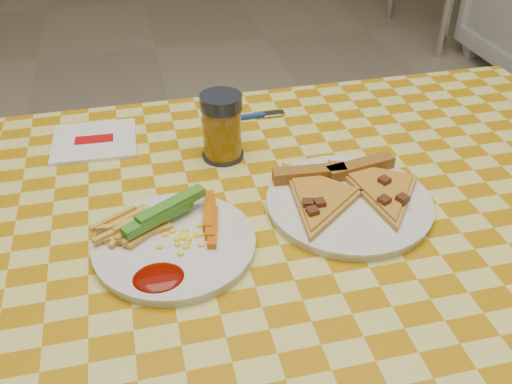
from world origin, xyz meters
TOP-DOWN VIEW (x-y plane):
  - table at (0.00, 0.00)m, footprint 1.28×0.88m
  - plate_left at (-0.14, -0.01)m, footprint 0.25×0.25m
  - plate_right at (0.12, 0.02)m, footprint 0.27×0.27m
  - fries_veggies at (-0.15, 0.01)m, footprint 0.20×0.18m
  - pizza_slices at (0.13, 0.04)m, footprint 0.26×0.24m
  - drink_glass at (-0.03, 0.21)m, footprint 0.07×0.07m
  - napkin at (-0.25, 0.30)m, footprint 0.15×0.14m
  - fork at (0.05, 0.33)m, footprint 0.13×0.02m

SIDE VIEW (x-z plane):
  - table at x=0.00m, z-range 0.30..1.06m
  - napkin at x=-0.25m, z-range 0.76..0.76m
  - fork at x=0.05m, z-range 0.76..0.76m
  - plate_left at x=-0.14m, z-range 0.76..0.77m
  - plate_right at x=0.12m, z-range 0.76..0.77m
  - pizza_slices at x=0.13m, z-range 0.76..0.79m
  - fries_veggies at x=-0.15m, z-range 0.76..0.80m
  - drink_glass at x=-0.03m, z-range 0.75..0.87m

